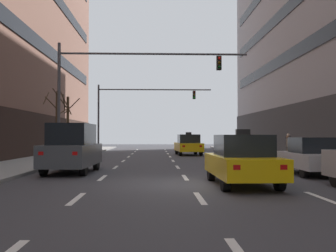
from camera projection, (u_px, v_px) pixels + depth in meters
name	position (u px, v px, depth m)	size (l,w,h in m)	color
ground_plane	(190.00, 184.00, 13.18)	(120.00, 120.00, 0.00)	#38383D
lane_stripe_l1_s3	(76.00, 199.00, 10.07)	(0.16, 2.00, 0.01)	silver
lane_stripe_l1_s4	(102.00, 178.00, 15.07)	(0.16, 2.00, 0.01)	silver
lane_stripe_l1_s5	(115.00, 167.00, 20.07)	(0.16, 2.00, 0.01)	silver
lane_stripe_l1_s6	(123.00, 161.00, 25.06)	(0.16, 2.00, 0.01)	silver
lane_stripe_l1_s7	(129.00, 157.00, 30.06)	(0.16, 2.00, 0.01)	silver
lane_stripe_l1_s8	(132.00, 154.00, 35.05)	(0.16, 2.00, 0.01)	silver
lane_stripe_l1_s9	(135.00, 151.00, 40.05)	(0.16, 2.00, 0.01)	silver
lane_stripe_l1_s10	(137.00, 150.00, 45.04)	(0.16, 2.00, 0.01)	silver
lane_stripe_l2_s3	(200.00, 198.00, 10.18)	(0.16, 2.00, 0.01)	silver
lane_stripe_l2_s4	(185.00, 177.00, 15.18)	(0.16, 2.00, 0.01)	silver
lane_stripe_l2_s5	(178.00, 167.00, 20.17)	(0.16, 2.00, 0.01)	silver
lane_stripe_l2_s6	(173.00, 161.00, 25.17)	(0.16, 2.00, 0.01)	silver
lane_stripe_l2_s7	(170.00, 157.00, 30.17)	(0.16, 2.00, 0.01)	silver
lane_stripe_l2_s8	(168.00, 154.00, 35.16)	(0.16, 2.00, 0.01)	silver
lane_stripe_l2_s9	(166.00, 151.00, 40.16)	(0.16, 2.00, 0.01)	silver
lane_stripe_l2_s10	(165.00, 150.00, 45.15)	(0.16, 2.00, 0.01)	silver
lane_stripe_l3_s3	(321.00, 197.00, 10.29)	(0.16, 2.00, 0.01)	silver
lane_stripe_l3_s4	(266.00, 177.00, 15.29)	(0.16, 2.00, 0.01)	silver
lane_stripe_l3_s5	(239.00, 167.00, 20.28)	(0.16, 2.00, 0.01)	silver
lane_stripe_l3_s6	(222.00, 161.00, 25.28)	(0.16, 2.00, 0.01)	silver
lane_stripe_l3_s7	(211.00, 157.00, 30.27)	(0.16, 2.00, 0.01)	silver
lane_stripe_l3_s8	(203.00, 154.00, 35.27)	(0.16, 2.00, 0.01)	silver
lane_stripe_l3_s9	(197.00, 151.00, 40.27)	(0.16, 2.00, 0.01)	silver
lane_stripe_l3_s10	(193.00, 150.00, 45.26)	(0.16, 2.00, 0.01)	silver
taxi_driving_0	(242.00, 160.00, 12.79)	(1.89, 4.45, 1.85)	black
car_driving_1	(72.00, 148.00, 17.16)	(2.02, 4.53, 2.16)	black
taxi_driving_2	(188.00, 145.00, 32.76)	(2.16, 4.70, 1.92)	black
car_parked_2	(311.00, 156.00, 16.25)	(1.83, 4.20, 1.56)	black
traffic_signal_0	(117.00, 79.00, 22.98)	(11.22, 0.35, 6.96)	#4C4C51
traffic_signal_1	(134.00, 104.00, 39.04)	(11.38, 0.35, 6.59)	#4C4C51
street_tree_2	(67.00, 123.00, 30.23)	(1.89, 1.90, 5.04)	#4C3823
street_tree_3	(57.00, 120.00, 26.85)	(1.76, 1.69, 4.72)	#4C3823
pedestrian_0	(288.00, 143.00, 27.94)	(0.32, 0.49, 1.66)	#383D59
pedestrian_1	(288.00, 145.00, 25.34)	(0.30, 0.51, 1.51)	brown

